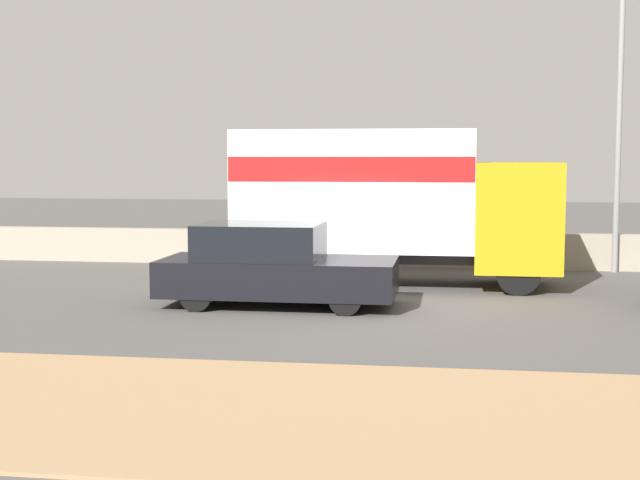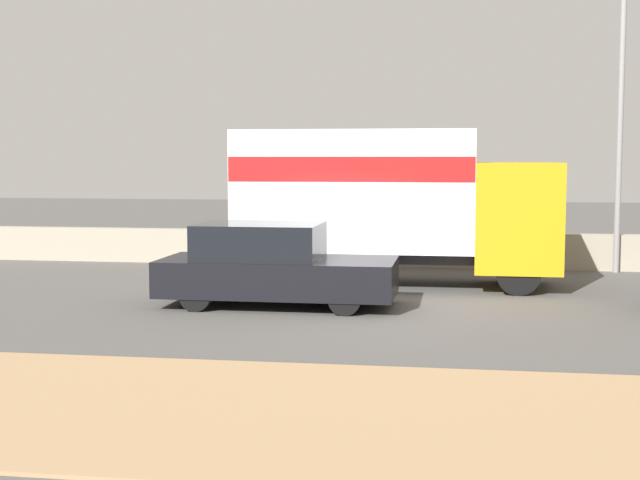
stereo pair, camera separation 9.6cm
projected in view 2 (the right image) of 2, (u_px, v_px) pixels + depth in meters
ground_plane at (329, 305)px, 16.56m from camera, size 80.00×80.00×0.00m
dirt_shoulder_foreground at (235, 410)px, 9.64m from camera, size 60.00×4.40×0.04m
stone_wall_backdrop at (364, 249)px, 22.53m from camera, size 60.00×0.35×0.88m
street_lamp at (621, 105)px, 20.94m from camera, size 0.56×0.28×6.87m
box_truck at (387, 196)px, 19.03m from camera, size 6.79×2.36×3.32m
car_hatchback at (273, 266)px, 16.47m from camera, size 4.33×1.86×1.53m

